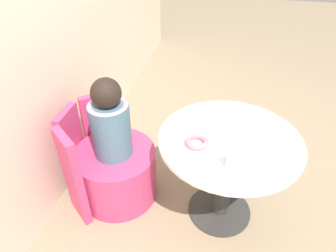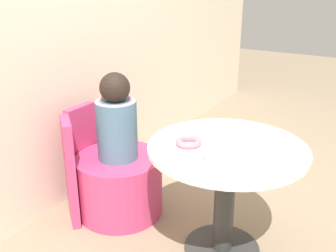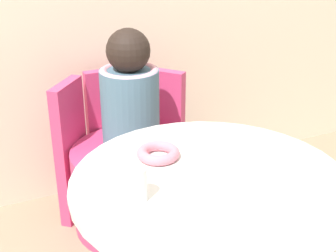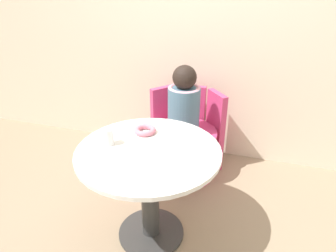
% 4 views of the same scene
% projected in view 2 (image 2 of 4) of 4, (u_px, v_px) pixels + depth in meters
% --- Properties ---
extents(ground_plane, '(12.00, 12.00, 0.00)m').
position_uv_depth(ground_plane, '(222.00, 245.00, 2.24)').
color(ground_plane, gray).
extents(back_wall, '(6.00, 0.06, 2.40)m').
position_uv_depth(back_wall, '(57.00, 17.00, 2.34)').
color(back_wall, beige).
rests_on(back_wall, ground_plane).
extents(round_table, '(0.81, 0.81, 0.63)m').
position_uv_depth(round_table, '(226.00, 175.00, 2.03)').
color(round_table, '#333333').
rests_on(round_table, ground_plane).
extents(tub_chair, '(0.54, 0.54, 0.39)m').
position_uv_depth(tub_chair, '(120.00, 184.00, 2.49)').
color(tub_chair, '#D13D70').
rests_on(tub_chair, ground_plane).
extents(booth_backrest, '(0.64, 0.23, 0.66)m').
position_uv_depth(booth_backrest, '(91.00, 157.00, 2.55)').
color(booth_backrest, '#D13D70').
rests_on(booth_backrest, ground_plane).
extents(child_figure, '(0.25, 0.25, 0.53)m').
position_uv_depth(child_figure, '(116.00, 120.00, 2.33)').
color(child_figure, slate).
rests_on(child_figure, tub_chair).
extents(donut, '(0.13, 0.13, 0.03)m').
position_uv_depth(donut, '(188.00, 142.00, 1.98)').
color(donut, pink).
rests_on(donut, round_table).
extents(cup, '(0.06, 0.06, 0.10)m').
position_uv_depth(cup, '(211.00, 155.00, 1.76)').
color(cup, white).
rests_on(cup, round_table).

